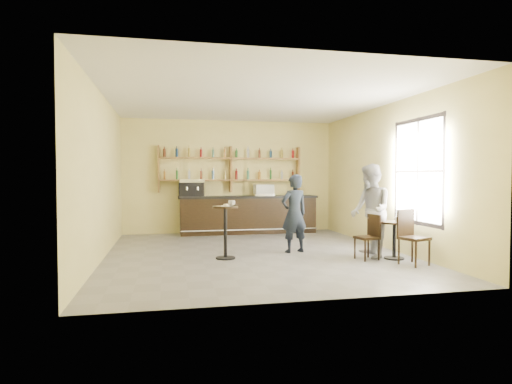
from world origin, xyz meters
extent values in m
plane|color=slate|center=(0.00, 0.00, 0.00)|extent=(7.00, 7.00, 0.00)
plane|color=white|center=(0.00, 0.00, 3.20)|extent=(7.00, 7.00, 0.00)
plane|color=#E8DA84|center=(0.00, 3.50, 1.60)|extent=(7.00, 0.00, 7.00)
plane|color=#E8DA84|center=(0.00, -3.50, 1.60)|extent=(7.00, 0.00, 7.00)
plane|color=#E8DA84|center=(-3.00, 0.00, 1.60)|extent=(0.00, 7.00, 7.00)
plane|color=#E8DA84|center=(3.00, 0.00, 1.60)|extent=(0.00, 7.00, 7.00)
plane|color=white|center=(2.99, -1.20, 1.70)|extent=(0.00, 2.00, 2.00)
cube|color=white|center=(-0.67, -0.46, 1.03)|extent=(0.17, 0.17, 0.00)
torus|color=gold|center=(-0.66, -0.47, 1.05)|extent=(0.14, 0.14, 0.04)
imported|color=white|center=(-0.53, -0.36, 1.08)|extent=(0.15, 0.15, 0.10)
imported|color=black|center=(0.84, -0.06, 0.82)|extent=(0.68, 0.53, 1.64)
imported|color=white|center=(2.59, -1.15, 0.77)|extent=(0.10, 0.10, 0.09)
imported|color=gray|center=(2.16, -0.90, 0.93)|extent=(0.81, 0.98, 1.85)
camera|label=1|loc=(-1.78, -8.68, 1.60)|focal=30.00mm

